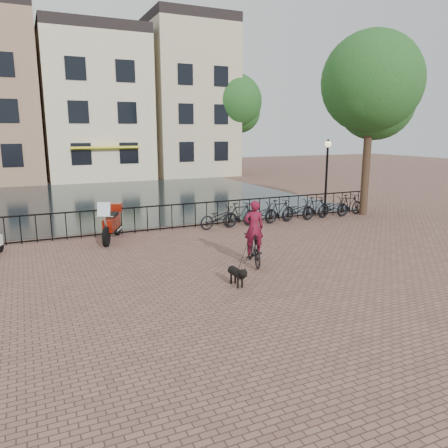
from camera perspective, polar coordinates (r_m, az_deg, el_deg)
name	(u,v)px	position (r m, az deg, el deg)	size (l,w,h in m)	color
ground	(276,297)	(10.62, 6.85, -9.46)	(100.00, 100.00, 0.00)	brown
canal_water	(123,198)	(26.51, -13.01, 3.36)	(20.00, 20.00, 0.00)	black
railing	(172,217)	(17.53, -6.82, 0.90)	(20.00, 0.05, 1.02)	black
canal_house_mid	(94,106)	(38.87, -16.67, 14.59)	(8.00, 9.50, 11.80)	beige
canal_house_right	(185,99)	(40.86, -5.14, 15.94)	(7.00, 9.00, 13.30)	tan
tree_near_right	(372,83)	(21.41, 18.73, 17.09)	(4.48, 4.48, 8.24)	black
tree_far_right	(234,102)	(39.44, 1.38, 15.69)	(4.76, 4.76, 8.76)	black
lamp_post	(327,165)	(20.31, 13.30, 7.52)	(0.30, 0.30, 3.45)	black
cyclist	(254,236)	(12.81, 3.91, -1.64)	(0.86, 1.70, 2.24)	black
dog	(237,275)	(11.21, 1.65, -6.71)	(0.30, 0.83, 0.55)	black
motorcycle	(112,219)	(16.11, -14.48, 0.63)	(1.38, 2.24, 1.58)	maroon
parked_bike_0	(219,217)	(17.62, -0.64, 0.86)	(0.60, 1.72, 0.90)	black
parked_bike_1	(240,214)	(18.01, 2.12, 1.26)	(0.47, 1.66, 1.00)	black
parked_bike_2	(260,214)	(18.46, 4.76, 1.34)	(0.60, 1.72, 0.90)	black
parked_bike_3	(280,211)	(18.93, 7.27, 1.70)	(0.47, 1.66, 1.00)	black
parked_bike_4	(298,210)	(19.45, 9.65, 1.76)	(0.60, 1.72, 0.90)	black
parked_bike_5	(316,208)	(19.99, 11.91, 2.09)	(0.47, 1.66, 1.00)	black
parked_bike_6	(333,207)	(20.57, 14.04, 2.13)	(0.60, 1.72, 0.90)	black
parked_bike_7	(349,205)	(21.16, 16.06, 2.42)	(0.47, 1.66, 1.00)	black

